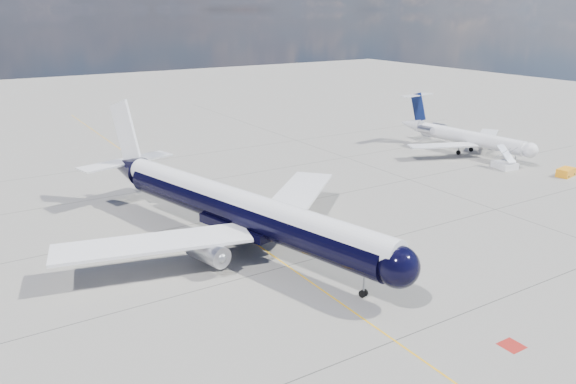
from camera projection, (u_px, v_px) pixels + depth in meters
name	position (u px, v px, depth m)	size (l,w,h in m)	color
ground	(203.00, 207.00, 69.68)	(320.00, 320.00, 0.00)	gray
taxiway_centerline	(220.00, 219.00, 65.65)	(0.16, 160.00, 0.01)	#F5AE0C
red_marking	(512.00, 346.00, 40.83)	(1.60, 1.60, 0.01)	maroon
main_airliner	(234.00, 207.00, 57.35)	(36.03, 44.60, 13.08)	black
regional_jet	(462.00, 136.00, 95.45)	(23.50, 27.11, 9.18)	white
boarding_stair	(505.00, 164.00, 86.32)	(3.11, 3.65, 3.59)	white
service_tug	(566.00, 172.00, 82.19)	(3.31, 2.24, 1.20)	orange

